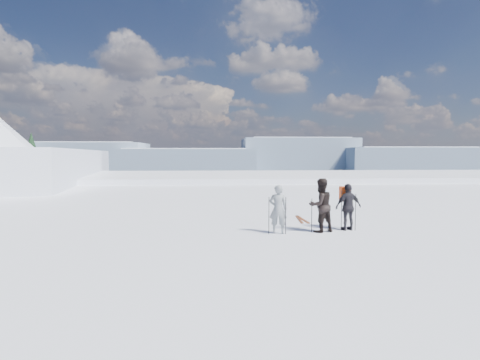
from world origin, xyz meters
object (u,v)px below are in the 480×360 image
object	(u,v)px
skier_grey	(278,209)
skis_loose	(301,219)
skier_dark	(321,205)
skier_pack	(348,207)

from	to	relation	value
skier_grey	skis_loose	distance (m)	2.92
skier_grey	skier_dark	size ratio (longest dim) A/B	0.89
skier_grey	skier_dark	world-z (taller)	skier_dark
skier_grey	skier_dark	xyz separation A→B (m)	(1.45, 0.14, 0.10)
skier_pack	skis_loose	distance (m)	2.52
skier_pack	skier_grey	bearing A→B (deg)	-2.17
skier_dark	skis_loose	world-z (taller)	skier_dark
skier_dark	skier_grey	bearing A→B (deg)	-14.96
skier_grey	skier_pack	size ratio (longest dim) A/B	1.01
skier_dark	skier_pack	bearing A→B (deg)	172.06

